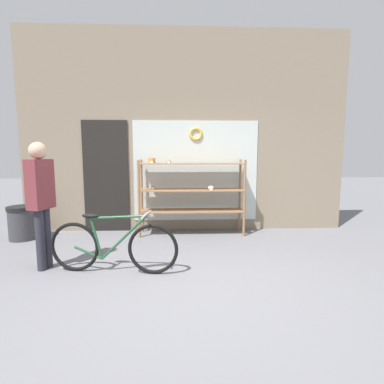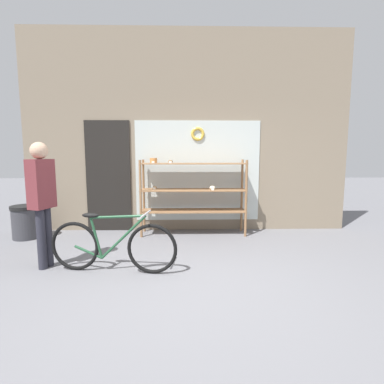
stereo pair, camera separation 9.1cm
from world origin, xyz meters
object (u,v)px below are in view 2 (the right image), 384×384
(bicycle, at_px, (112,245))
(trash_bin, at_px, (26,220))
(display_case, at_px, (192,189))
(pedestrian, at_px, (42,195))

(bicycle, xyz_separation_m, trash_bin, (-1.89, 1.56, -0.02))
(bicycle, bearing_deg, trash_bin, 148.30)
(display_case, distance_m, pedestrian, 2.53)
(trash_bin, bearing_deg, display_case, 4.23)
(display_case, xyz_separation_m, trash_bin, (-2.93, -0.22, -0.52))
(display_case, height_order, trash_bin, display_case)
(display_case, xyz_separation_m, pedestrian, (-1.96, -1.60, 0.12))
(pedestrian, xyz_separation_m, trash_bin, (-0.98, 1.39, -0.64))
(bicycle, bearing_deg, display_case, 67.26)
(pedestrian, bearing_deg, trash_bin, 53.72)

